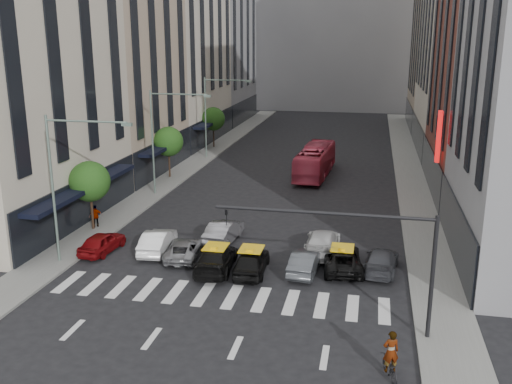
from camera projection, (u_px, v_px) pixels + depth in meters
The scene contains 31 objects.
ground at pixel (214, 308), 29.32m from camera, with size 160.00×160.00×0.00m, color black.
sidewalk_left at pixel (186, 169), 59.87m from camera, with size 3.00×96.00×0.15m, color slate.
sidewalk_right at pixel (411, 179), 55.41m from camera, with size 3.00×96.00×0.15m, color slate.
building_left_a at pixel (16, 29), 39.31m from camera, with size 8.00×18.00×28.00m, color beige.
building_left_b at pixel (122, 52), 55.90m from camera, with size 8.00×16.00×24.00m, color tan.
building_left_d at pixel (220, 26), 90.05m from camera, with size 8.00×18.00×30.00m, color gray.
building_right_b at pixel (492, 43), 48.08m from camera, with size 8.00×18.00×26.00m, color brown.
building_right_d at pixel (443, 33), 83.72m from camera, with size 8.00×18.00×28.00m, color tan.
building_far at pixel (337, 11), 104.85m from camera, with size 30.00×10.00×36.00m, color gray.
tree_near at pixel (90, 181), 40.09m from camera, with size 2.88×2.88×4.95m.
tree_mid at pixel (168, 142), 55.21m from camera, with size 2.88×2.88×4.95m.
tree_far at pixel (213, 119), 70.32m from camera, with size 2.88×2.88×4.95m.
streetlamp_near at pixel (66, 170), 33.49m from camera, with size 5.38×0.25×9.00m.
streetlamp_mid at pixel (163, 129), 48.60m from camera, with size 5.38×0.25×9.00m.
streetlamp_far at pixel (213, 107), 63.71m from camera, with size 5.38×0.25×9.00m.
traffic_signal at pixel (370, 244), 25.70m from camera, with size 10.10×0.20×6.00m.
liberty_sign at pixel (439, 137), 44.18m from camera, with size 0.30×0.70×4.00m.
car_red at pixel (102, 242), 36.77m from camera, with size 1.59×3.95×1.35m, color maroon.
car_white_front at pixel (158, 241), 36.83m from camera, with size 1.54×4.43×1.46m, color white.
car_silver at pixel (184, 249), 35.82m from camera, with size 1.97×4.28×1.19m, color gray.
taxi_left at pixel (216, 259), 33.94m from camera, with size 2.05×5.05×1.47m, color black.
taxi_center at pixel (251, 261), 33.50m from camera, with size 1.77×4.39×1.50m, color black.
car_grey_mid at pixel (305, 262), 33.61m from camera, with size 1.45×4.14×1.37m, color #404448.
taxi_right at pixel (342, 259), 34.07m from camera, with size 2.24×4.85×1.35m, color black.
car_grey_curb at pixel (381, 261), 33.81m from camera, with size 1.83×4.51×1.31m, color #3A3B41.
car_row2_left at pixel (224, 231), 38.70m from camera, with size 1.57×4.51×1.49m, color gray.
car_row2_right at pixel (322, 242), 36.62m from camera, with size 2.08×5.12×1.49m, color silver.
bus at pixel (315, 161), 56.65m from camera, with size 2.56×10.94×3.05m, color #CF3D56.
motorcycle at pixel (390, 367), 23.32m from camera, with size 0.58×1.67×0.88m, color black.
rider at pixel (392, 338), 22.96m from camera, with size 0.67×0.44×1.84m, color gray.
pedestrian_far at pixel (96, 216), 41.20m from camera, with size 0.95×0.40×1.62m, color gray.
Camera 1 is at (7.50, -25.70, 13.54)m, focal length 40.00 mm.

